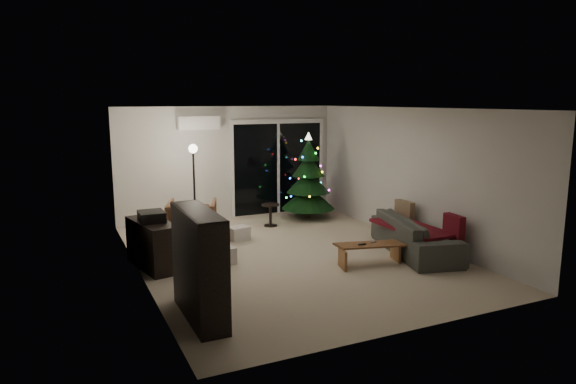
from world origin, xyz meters
name	(u,v)px	position (x,y,z in m)	size (l,w,h in m)	color
room	(279,183)	(0.46, 1.49, 1.02)	(6.50, 7.51, 2.60)	beige
bookshelf	(186,267)	(-2.25, -1.86, 0.67)	(0.34, 1.34, 1.34)	black
media_cabinet	(153,244)	(-2.25, 0.34, 0.38)	(0.45, 1.20, 0.75)	black
stereo	(152,216)	(-2.25, 0.34, 0.83)	(0.38, 0.45, 0.16)	black
armchair	(192,222)	(-1.32, 1.46, 0.41)	(0.87, 0.89, 0.81)	brown
ottoman	(202,228)	(-1.10, 1.62, 0.23)	(0.51, 0.51, 0.46)	silver
cardboard_box_a	(223,256)	(-1.19, 0.03, 0.14)	(0.38, 0.29, 0.27)	silver
cardboard_box_b	(239,233)	(-0.48, 1.29, 0.13)	(0.37, 0.28, 0.26)	silver
side_table	(270,215)	(0.51, 2.06, 0.24)	(0.38, 0.38, 0.47)	black
floor_lamp	(194,190)	(-1.07, 2.21, 0.86)	(0.28, 0.28, 1.72)	black
sofa	(415,235)	(2.05, -0.78, 0.32)	(2.18, 0.85, 0.64)	#474A45
sofa_throw	(411,228)	(1.95, -0.78, 0.46)	(0.68, 1.57, 0.05)	#4C0507
cushion_a	(404,212)	(2.30, -0.13, 0.58)	(0.13, 0.42, 0.42)	#947A61
cushion_b	(454,227)	(2.30, -1.43, 0.58)	(0.13, 0.42, 0.42)	#4C0507
coffee_table	(370,254)	(0.97, -0.99, 0.17)	(1.08, 0.38, 0.34)	brown
remote_a	(362,244)	(0.82, -0.99, 0.35)	(0.14, 0.04, 0.02)	black
remote_b	(373,242)	(1.07, -0.94, 0.35)	(0.13, 0.04, 0.02)	slate
christmas_tree	(308,176)	(1.58, 2.41, 0.97)	(1.20, 1.20, 1.93)	#123916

